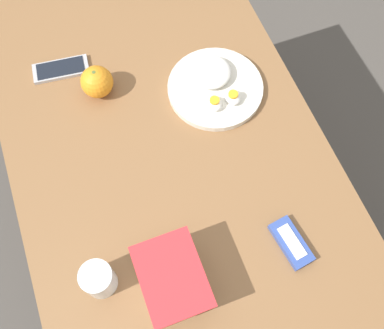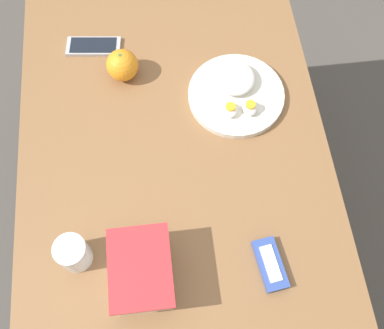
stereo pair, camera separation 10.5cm
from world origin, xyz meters
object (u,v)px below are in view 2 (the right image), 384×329
Objects in this scene: rice_plate at (236,92)px; drinking_glass at (73,253)px; cell_phone at (94,46)px; food_container at (142,272)px; orange_fruit at (122,65)px; candy_bar at (270,264)px.

drinking_glass is at bearing 132.52° from rice_plate.
cell_phone is at bearing -5.08° from drinking_glass.
food_container is at bearing -171.67° from cell_phone.
drinking_glass is at bearing 174.92° from cell_phone.
orange_fruit reaches higher than rice_plate.
candy_bar is at bearing -179.23° from rice_plate.
rice_plate is (0.44, -0.27, -0.03)m from food_container.
food_container is 2.10× the size of drinking_glass.
orange_fruit is 0.49m from drinking_glass.
drinking_glass is (-0.38, 0.41, 0.02)m from rice_plate.
cell_phone is (0.10, 0.08, -0.04)m from orange_fruit.
candy_bar is at bearing -98.97° from drinking_glass.
cell_phone is (0.63, 0.09, -0.04)m from food_container.
cell_phone is 1.88× the size of drinking_glass.
rice_plate is at bearing -31.68° from food_container.
candy_bar is 1.48× the size of drinking_glass.
food_container is 2.06× the size of orange_fruit.
rice_plate is at bearing -47.48° from drinking_glass.
rice_plate is at bearing -109.06° from orange_fruit.
orange_fruit is at bearing 70.94° from rice_plate.
food_container reaches higher than orange_fruit.
drinking_glass reaches higher than cell_phone.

